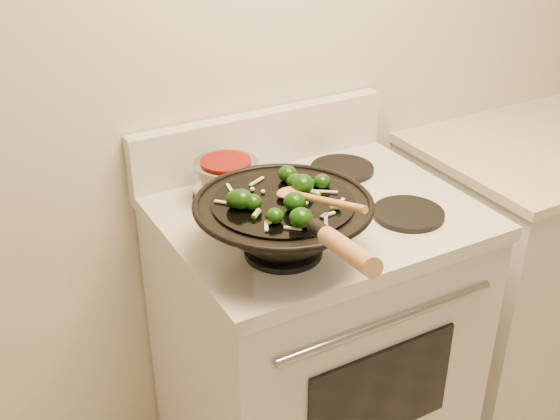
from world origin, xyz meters
TOP-DOWN VIEW (x-y plane):
  - stove at (-0.05, 1.17)m, footprint 0.78×0.67m
  - counter_unit at (0.84, 1.20)m, footprint 0.81×0.62m
  - wok at (-0.23, 1.01)m, footprint 0.40×0.66m
  - stirfry at (-0.24, 1.01)m, footprint 0.27×0.28m
  - wooden_spoon at (-0.20, 0.96)m, footprint 0.07×0.28m
  - saucepan at (-0.23, 1.32)m, footprint 0.17×0.27m

SIDE VIEW (x-z plane):
  - counter_unit at x=0.84m, z-range 0.00..0.91m
  - stove at x=-0.05m, z-range -0.07..1.01m
  - saucepan at x=-0.23m, z-range 0.93..1.03m
  - wok at x=-0.23m, z-range 0.87..1.13m
  - stirfry at x=-0.24m, z-range 1.05..1.10m
  - wooden_spoon at x=-0.20m, z-range 1.04..1.13m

